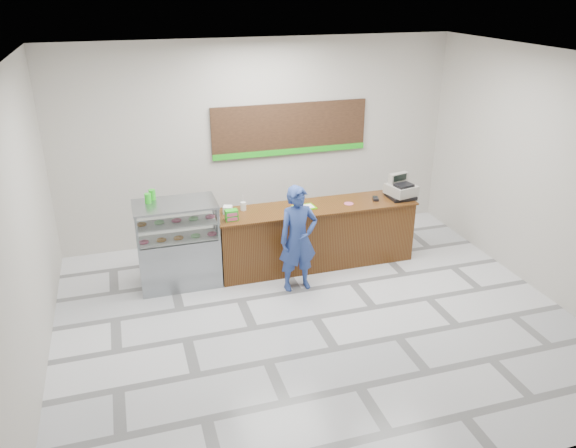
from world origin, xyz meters
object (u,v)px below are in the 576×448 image
object	(u,v)px
display_case	(178,244)
serving_tray	(304,207)
sales_counter	(316,235)
customer	(298,239)
cash_register	(401,189)

from	to	relation	value
display_case	serving_tray	distance (m)	2.04
sales_counter	customer	bearing A→B (deg)	-128.03
sales_counter	cash_register	xyz separation A→B (m)	(1.46, -0.05, 0.66)
serving_tray	display_case	bearing A→B (deg)	173.85
display_case	customer	xyz separation A→B (m)	(1.70, -0.66, 0.14)
cash_register	customer	bearing A→B (deg)	-175.98
cash_register	serving_tray	size ratio (longest dim) A/B	1.38
cash_register	customer	xyz separation A→B (m)	(-1.98, -0.62, -0.36)
sales_counter	serving_tray	distance (m)	0.56
serving_tray	customer	size ratio (longest dim) A/B	0.23
display_case	customer	bearing A→B (deg)	-21.36
cash_register	customer	distance (m)	2.10
sales_counter	display_case	size ratio (longest dim) A/B	2.45
customer	serving_tray	bearing A→B (deg)	61.15
display_case	serving_tray	world-z (taller)	display_case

